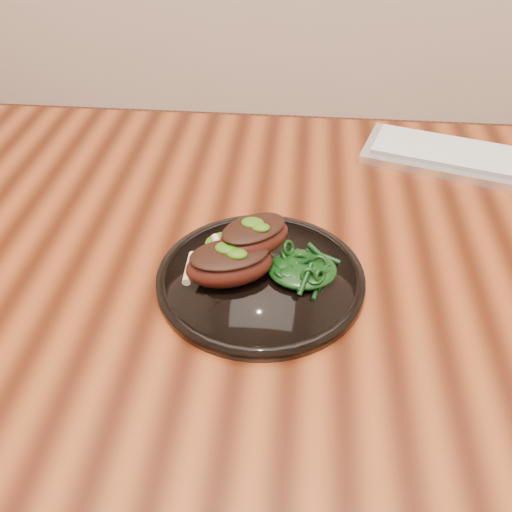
{
  "coord_description": "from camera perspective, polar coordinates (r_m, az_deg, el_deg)",
  "views": [
    {
      "loc": [
        -0.05,
        -0.59,
        1.22
      ],
      "look_at": [
        -0.1,
        -0.05,
        0.78
      ],
      "focal_mm": 40.0,
      "sensor_mm": 36.0,
      "label": 1
    }
  ],
  "objects": [
    {
      "name": "desk",
      "position": [
        0.81,
        7.77,
        -4.35
      ],
      "size": [
        1.6,
        0.8,
        0.75
      ],
      "color": "#371306",
      "rests_on": "ground"
    },
    {
      "name": "herb_smear",
      "position": [
        0.74,
        -1.62,
        1.22
      ],
      "size": [
        0.09,
        0.06,
        0.01
      ],
      "primitive_type": "ellipsoid",
      "color": "#1D4807",
      "rests_on": "plate"
    },
    {
      "name": "greens_heap",
      "position": [
        0.69,
        4.66,
        -0.97
      ],
      "size": [
        0.08,
        0.08,
        0.03
      ],
      "color": "black",
      "rests_on": "plate"
    },
    {
      "name": "keyboard",
      "position": [
        1.0,
        23.15,
        8.41
      ],
      "size": [
        0.45,
        0.25,
        0.02
      ],
      "color": "silver",
      "rests_on": "desk"
    },
    {
      "name": "plate",
      "position": [
        0.7,
        0.47,
        -2.25
      ],
      "size": [
        0.25,
        0.25,
        0.02
      ],
      "color": "black",
      "rests_on": "desk"
    },
    {
      "name": "lamb_chop_back",
      "position": [
        0.69,
        -0.28,
        2.02
      ],
      "size": [
        0.11,
        0.11,
        0.04
      ],
      "color": "#3C120B",
      "rests_on": "plate"
    },
    {
      "name": "lamb_chop_front",
      "position": [
        0.67,
        -2.72,
        -0.67
      ],
      "size": [
        0.12,
        0.1,
        0.05
      ],
      "color": "#3C120B",
      "rests_on": "plate"
    }
  ]
}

